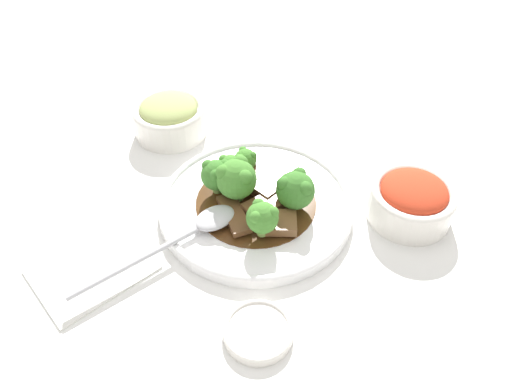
{
  "coord_description": "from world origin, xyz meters",
  "views": [
    {
      "loc": [
        -0.25,
        -0.41,
        0.5
      ],
      "look_at": [
        0.0,
        0.0,
        0.03
      ],
      "focal_mm": 35.0,
      "sensor_mm": 36.0,
      "label": 1
    }
  ],
  "objects_px": {
    "side_bowl_appetizer": "(170,117)",
    "broccoli_floret_5": "(245,159)",
    "beef_strip_2": "(269,204)",
    "broccoli_floret_3": "(216,175)",
    "broccoli_floret_4": "(295,189)",
    "main_plate": "(256,205)",
    "broccoli_floret_0": "(231,167)",
    "serving_spoon": "(199,227)",
    "beef_strip_4": "(285,181)",
    "beef_strip_3": "(234,214)",
    "side_bowl_kimchi": "(412,200)",
    "sauce_dish": "(258,331)",
    "beef_strip_0": "(260,183)",
    "broccoli_floret_2": "(262,217)",
    "beef_strip_1": "(281,221)",
    "broccoli_floret_1": "(236,178)"
  },
  "relations": [
    {
      "from": "broccoli_floret_0",
      "to": "side_bowl_kimchi",
      "type": "relative_size",
      "value": 0.41
    },
    {
      "from": "beef_strip_4",
      "to": "broccoli_floret_0",
      "type": "bearing_deg",
      "value": 145.98
    },
    {
      "from": "beef_strip_1",
      "to": "beef_strip_3",
      "type": "relative_size",
      "value": 0.78
    },
    {
      "from": "side_bowl_appetizer",
      "to": "beef_strip_3",
      "type": "bearing_deg",
      "value": -93.62
    },
    {
      "from": "beef_strip_3",
      "to": "broccoli_floret_2",
      "type": "distance_m",
      "value": 0.05
    },
    {
      "from": "broccoli_floret_0",
      "to": "broccoli_floret_2",
      "type": "xyz_separation_m",
      "value": [
        -0.01,
        -0.1,
        0.0
      ]
    },
    {
      "from": "broccoli_floret_2",
      "to": "side_bowl_kimchi",
      "type": "distance_m",
      "value": 0.21
    },
    {
      "from": "beef_strip_4",
      "to": "broccoli_floret_4",
      "type": "height_order",
      "value": "broccoli_floret_4"
    },
    {
      "from": "beef_strip_0",
      "to": "broccoli_floret_4",
      "type": "xyz_separation_m",
      "value": [
        0.02,
        -0.06,
        0.02
      ]
    },
    {
      "from": "broccoli_floret_4",
      "to": "main_plate",
      "type": "bearing_deg",
      "value": 136.67
    },
    {
      "from": "beef_strip_3",
      "to": "broccoli_floret_5",
      "type": "bearing_deg",
      "value": 49.65
    },
    {
      "from": "beef_strip_2",
      "to": "broccoli_floret_3",
      "type": "distance_m",
      "value": 0.08
    },
    {
      "from": "beef_strip_0",
      "to": "broccoli_floret_2",
      "type": "relative_size",
      "value": 1.49
    },
    {
      "from": "side_bowl_appetizer",
      "to": "beef_strip_2",
      "type": "bearing_deg",
      "value": -82.41
    },
    {
      "from": "broccoli_floret_1",
      "to": "side_bowl_kimchi",
      "type": "bearing_deg",
      "value": -35.01
    },
    {
      "from": "broccoli_floret_5",
      "to": "side_bowl_kimchi",
      "type": "relative_size",
      "value": 0.35
    },
    {
      "from": "broccoli_floret_0",
      "to": "sauce_dish",
      "type": "bearing_deg",
      "value": -112.01
    },
    {
      "from": "sauce_dish",
      "to": "side_bowl_appetizer",
      "type": "bearing_deg",
      "value": 79.49
    },
    {
      "from": "beef_strip_3",
      "to": "broccoli_floret_3",
      "type": "bearing_deg",
      "value": 84.94
    },
    {
      "from": "beef_strip_0",
      "to": "beef_strip_1",
      "type": "height_order",
      "value": "beef_strip_0"
    },
    {
      "from": "main_plate",
      "to": "side_bowl_appetizer",
      "type": "distance_m",
      "value": 0.23
    },
    {
      "from": "beef_strip_2",
      "to": "beef_strip_3",
      "type": "height_order",
      "value": "beef_strip_2"
    },
    {
      "from": "beef_strip_3",
      "to": "broccoli_floret_0",
      "type": "xyz_separation_m",
      "value": [
        0.03,
        0.06,
        0.03
      ]
    },
    {
      "from": "beef_strip_3",
      "to": "broccoli_floret_4",
      "type": "distance_m",
      "value": 0.09
    },
    {
      "from": "broccoli_floret_0",
      "to": "serving_spoon",
      "type": "distance_m",
      "value": 0.1
    },
    {
      "from": "broccoli_floret_1",
      "to": "sauce_dish",
      "type": "xyz_separation_m",
      "value": [
        -0.08,
        -0.18,
        -0.05
      ]
    },
    {
      "from": "broccoli_floret_3",
      "to": "serving_spoon",
      "type": "height_order",
      "value": "broccoli_floret_3"
    },
    {
      "from": "beef_strip_2",
      "to": "broccoli_floret_2",
      "type": "height_order",
      "value": "broccoli_floret_2"
    },
    {
      "from": "beef_strip_0",
      "to": "beef_strip_2",
      "type": "xyz_separation_m",
      "value": [
        -0.01,
        -0.04,
        -0.0
      ]
    },
    {
      "from": "broccoli_floret_2",
      "to": "side_bowl_kimchi",
      "type": "height_order",
      "value": "broccoli_floret_2"
    },
    {
      "from": "broccoli_floret_0",
      "to": "sauce_dish",
      "type": "xyz_separation_m",
      "value": [
        -0.09,
        -0.21,
        -0.04
      ]
    },
    {
      "from": "beef_strip_0",
      "to": "beef_strip_3",
      "type": "bearing_deg",
      "value": -152.6
    },
    {
      "from": "beef_strip_0",
      "to": "broccoli_floret_0",
      "type": "distance_m",
      "value": 0.05
    },
    {
      "from": "broccoli_floret_1",
      "to": "side_bowl_kimchi",
      "type": "relative_size",
      "value": 0.54
    },
    {
      "from": "broccoli_floret_3",
      "to": "broccoli_floret_4",
      "type": "height_order",
      "value": "broccoli_floret_4"
    },
    {
      "from": "broccoli_floret_5",
      "to": "side_bowl_kimchi",
      "type": "bearing_deg",
      "value": -48.48
    },
    {
      "from": "side_bowl_appetizer",
      "to": "sauce_dish",
      "type": "xyz_separation_m",
      "value": [
        -0.07,
        -0.39,
        -0.02
      ]
    },
    {
      "from": "main_plate",
      "to": "serving_spoon",
      "type": "bearing_deg",
      "value": -174.24
    },
    {
      "from": "beef_strip_4",
      "to": "broccoli_floret_4",
      "type": "distance_m",
      "value": 0.05
    },
    {
      "from": "beef_strip_4",
      "to": "broccoli_floret_3",
      "type": "height_order",
      "value": "broccoli_floret_3"
    },
    {
      "from": "beef_strip_1",
      "to": "broccoli_floret_2",
      "type": "distance_m",
      "value": 0.04
    },
    {
      "from": "broccoli_floret_1",
      "to": "side_bowl_kimchi",
      "type": "distance_m",
      "value": 0.23
    },
    {
      "from": "beef_strip_1",
      "to": "side_bowl_appetizer",
      "type": "bearing_deg",
      "value": 96.13
    },
    {
      "from": "broccoli_floret_0",
      "to": "side_bowl_appetizer",
      "type": "height_order",
      "value": "broccoli_floret_0"
    },
    {
      "from": "broccoli_floret_2",
      "to": "broccoli_floret_4",
      "type": "bearing_deg",
      "value": 17.34
    },
    {
      "from": "side_bowl_kimchi",
      "to": "beef_strip_0",
      "type": "bearing_deg",
      "value": 138.39
    },
    {
      "from": "broccoli_floret_2",
      "to": "broccoli_floret_3",
      "type": "bearing_deg",
      "value": 96.32
    },
    {
      "from": "beef_strip_3",
      "to": "sauce_dish",
      "type": "bearing_deg",
      "value": -110.36
    },
    {
      "from": "main_plate",
      "to": "beef_strip_2",
      "type": "bearing_deg",
      "value": -72.31
    },
    {
      "from": "side_bowl_appetizer",
      "to": "broccoli_floret_5",
      "type": "bearing_deg",
      "value": -75.45
    }
  ]
}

